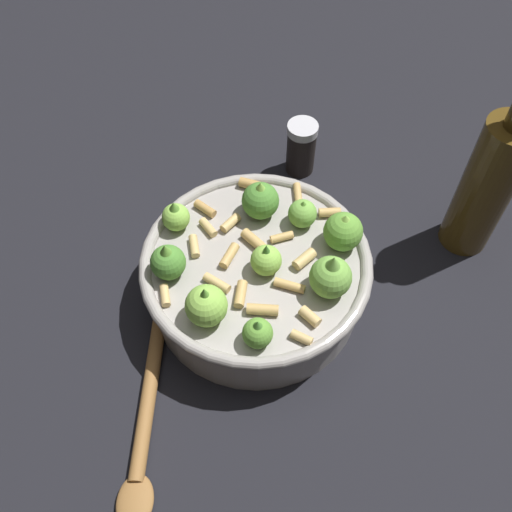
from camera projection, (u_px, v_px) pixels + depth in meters
ground_plane at (256, 294)px, 0.68m from camera, size 2.40×2.40×0.00m
cooking_pan at (257, 273)px, 0.65m from camera, size 0.26×0.26×0.13m
pepper_shaker at (301, 148)px, 0.77m from camera, size 0.04×0.04×0.08m
olive_oil_bottle at (488, 184)px, 0.65m from camera, size 0.06×0.06×0.24m
wooden_spoon at (147, 417)px, 0.59m from camera, size 0.20×0.18×0.02m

